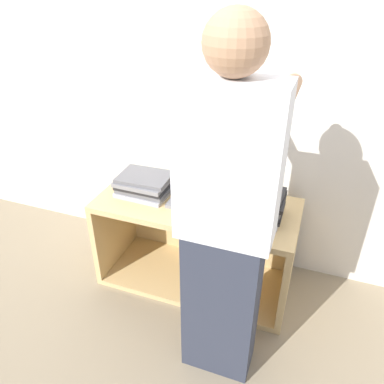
{
  "coord_description": "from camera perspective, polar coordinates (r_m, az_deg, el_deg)",
  "views": [
    {
      "loc": [
        0.61,
        -1.48,
        1.78
      ],
      "look_at": [
        0.0,
        0.19,
        0.72
      ],
      "focal_mm": 35.0,
      "sensor_mm": 36.0,
      "label": 1
    }
  ],
  "objects": [
    {
      "name": "ground_plane",
      "position": [
        2.4,
        -1.6,
        -17.16
      ],
      "size": [
        12.0,
        12.0,
        0.0
      ],
      "primitive_type": "plane",
      "color": "gray"
    },
    {
      "name": "laptop_open",
      "position": [
        2.22,
        1.19,
        0.05
      ],
      "size": [
        0.31,
        0.33,
        0.23
      ],
      "color": "gray",
      "rests_on": "cart"
    },
    {
      "name": "wall_back",
      "position": [
        2.28,
        4.04,
        16.03
      ],
      "size": [
        8.0,
        0.05,
        2.4
      ],
      "color": "silver",
      "rests_on": "ground_plane"
    },
    {
      "name": "laptop_stack_left",
      "position": [
        2.28,
        -7.26,
        1.15
      ],
      "size": [
        0.32,
        0.25,
        0.12
      ],
      "color": "#B7B7BC",
      "rests_on": "cart"
    },
    {
      "name": "cart",
      "position": [
        2.42,
        1.15,
        -6.96
      ],
      "size": [
        1.19,
        0.53,
        0.6
      ],
      "color": "tan",
      "rests_on": "ground_plane"
    },
    {
      "name": "laptop_stack_right",
      "position": [
        2.09,
        9.54,
        -1.67
      ],
      "size": [
        0.33,
        0.25,
        0.14
      ],
      "color": "#B7B7BC",
      "rests_on": "cart"
    },
    {
      "name": "person",
      "position": [
        1.58,
        5.18,
        -5.28
      ],
      "size": [
        0.4,
        0.53,
        1.69
      ],
      "color": "#2D3342",
      "rests_on": "ground_plane"
    }
  ]
}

